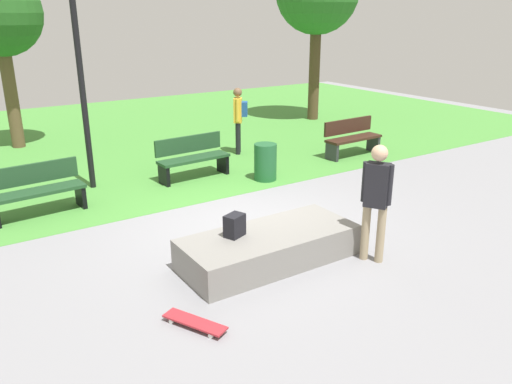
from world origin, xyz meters
TOP-DOWN VIEW (x-y plane):
  - ground_plane at (0.00, 0.00)m, footprint 28.00×28.00m
  - grass_lawn at (0.00, 7.65)m, footprint 26.60×12.70m
  - concrete_ledge at (-0.44, -1.39)m, footprint 2.58×1.09m
  - backpack_on_ledge at (-0.92, -1.21)m, footprint 0.33×0.29m
  - skater_performing_trick at (0.83, -2.17)m, footprint 0.34×0.38m
  - skateboard_by_ledge at (-2.10, -2.27)m, footprint 0.53×0.81m
  - park_bench_center_lawn at (-2.85, 2.39)m, footprint 1.63×0.60m
  - park_bench_far_right at (4.64, 2.30)m, footprint 1.62×0.53m
  - park_bench_near_lamppost at (0.43, 2.82)m, footprint 1.63×0.57m
  - lamp_post at (-1.60, 3.39)m, footprint 0.28×0.28m
  - trash_bin at (1.68, 1.83)m, footprint 0.48×0.48m
  - pedestrian_with_backpack at (2.37, 4.03)m, footprint 0.44×0.43m

SIDE VIEW (x-z plane):
  - ground_plane at x=0.00m, z-range 0.00..0.00m
  - grass_lawn at x=0.00m, z-range 0.00..0.01m
  - skateboard_by_ledge at x=-2.10m, z-range 0.02..0.10m
  - concrete_ledge at x=-0.44m, z-range 0.00..0.46m
  - trash_bin at x=1.68m, z-range 0.00..0.80m
  - park_bench_center_lawn at x=-2.85m, z-range 0.03..0.94m
  - park_bench_far_right at x=4.64m, z-range 0.03..0.94m
  - park_bench_near_lamppost at x=0.43m, z-range 0.03..0.94m
  - backpack_on_ledge at x=-0.92m, z-range 0.46..0.78m
  - pedestrian_with_backpack at x=2.37m, z-range 0.17..1.84m
  - skater_performing_trick at x=0.83m, z-range 0.15..1.88m
  - lamp_post at x=-1.60m, z-range 0.45..4.69m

